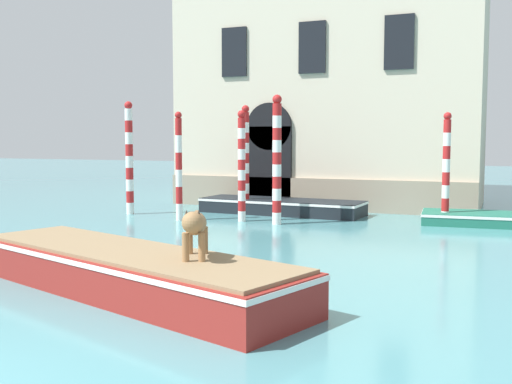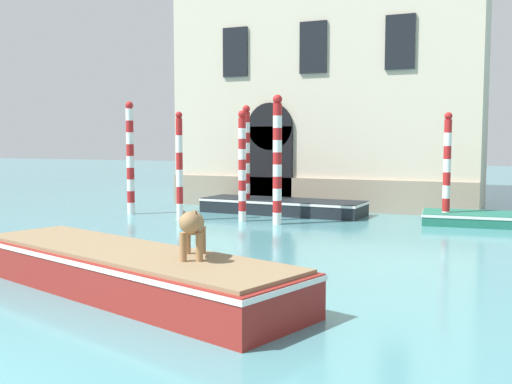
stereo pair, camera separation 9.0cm
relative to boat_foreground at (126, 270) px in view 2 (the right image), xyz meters
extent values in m
cube|color=gray|center=(-0.69, 12.74, 0.20)|extent=(11.69, 0.16, 1.18)
cube|color=black|center=(-2.35, 12.73, 1.16)|extent=(1.78, 0.14, 3.10)
cylinder|color=black|center=(-2.35, 12.73, 2.71)|extent=(1.78, 0.14, 1.78)
cube|color=black|center=(-3.80, 12.75, 5.56)|extent=(1.02, 0.10, 1.86)
cube|color=black|center=(-0.69, 12.75, 5.56)|extent=(1.02, 0.10, 1.86)
cube|color=black|center=(2.43, 12.75, 5.56)|extent=(1.02, 0.10, 1.86)
cube|color=maroon|center=(0.00, 0.00, -0.05)|extent=(7.19, 3.87, 0.68)
cube|color=white|center=(0.00, 0.00, 0.23)|extent=(7.23, 3.91, 0.08)
cube|color=#8C7251|center=(0.00, 0.00, 0.32)|extent=(6.94, 3.67, 0.06)
cylinder|color=#997047|center=(1.63, -0.40, 0.57)|extent=(0.11, 0.11, 0.45)
cylinder|color=#997047|center=(1.40, -0.50, 0.57)|extent=(0.11, 0.11, 0.45)
cylinder|color=#997047|center=(1.38, 0.18, 0.57)|extent=(0.11, 0.11, 0.45)
cylinder|color=#997047|center=(1.15, 0.08, 0.57)|extent=(0.11, 0.11, 0.45)
ellipsoid|color=#997047|center=(1.39, -0.16, 0.90)|extent=(0.66, 0.90, 0.36)
ellipsoid|color=#382D23|center=(1.34, -0.05, 0.99)|extent=(0.37, 0.43, 0.12)
sphere|color=#997047|center=(1.57, -0.58, 0.98)|extent=(0.33, 0.33, 0.33)
cone|color=#382D23|center=(1.66, -0.55, 1.10)|extent=(0.10, 0.10, 0.13)
cone|color=#382D23|center=(1.49, -0.62, 1.10)|extent=(0.10, 0.10, 0.13)
cylinder|color=#997047|center=(1.21, 0.26, 0.95)|extent=(0.19, 0.30, 0.24)
cube|color=black|center=(-1.31, 11.25, -0.14)|extent=(5.86, 2.02, 0.51)
cube|color=white|center=(-1.31, 11.25, 0.05)|extent=(5.89, 2.06, 0.08)
cube|color=#B2B7BC|center=(-1.31, 11.25, -0.17)|extent=(3.24, 1.45, 0.46)
cylinder|color=white|center=(-3.76, 8.33, -0.12)|extent=(0.21, 0.21, 0.55)
cylinder|color=#B21E1E|center=(-3.76, 8.33, 0.43)|extent=(0.21, 0.21, 0.55)
cylinder|color=white|center=(-3.76, 8.33, 0.98)|extent=(0.21, 0.21, 0.55)
cylinder|color=#B21E1E|center=(-3.76, 8.33, 1.53)|extent=(0.21, 0.21, 0.55)
cylinder|color=white|center=(-3.76, 8.33, 2.08)|extent=(0.21, 0.21, 0.55)
cylinder|color=#B21E1E|center=(-3.76, 8.33, 2.63)|extent=(0.21, 0.21, 0.55)
sphere|color=#B21E1E|center=(-3.76, 8.33, 3.00)|extent=(0.22, 0.22, 0.22)
cylinder|color=white|center=(-1.81, 8.93, -0.23)|extent=(0.24, 0.24, 0.33)
cylinder|color=#B21E1E|center=(-1.81, 8.93, 0.10)|extent=(0.24, 0.24, 0.33)
cylinder|color=white|center=(-1.81, 8.93, 0.43)|extent=(0.24, 0.24, 0.33)
cylinder|color=#B21E1E|center=(-1.81, 8.93, 0.76)|extent=(0.24, 0.24, 0.33)
cylinder|color=white|center=(-1.81, 8.93, 1.09)|extent=(0.24, 0.24, 0.33)
cylinder|color=#B21E1E|center=(-1.81, 8.93, 1.42)|extent=(0.24, 0.24, 0.33)
cylinder|color=white|center=(-1.81, 8.93, 1.75)|extent=(0.24, 0.24, 0.33)
cylinder|color=#B21E1E|center=(-1.81, 8.93, 2.08)|extent=(0.24, 0.24, 0.33)
cylinder|color=white|center=(-1.81, 8.93, 2.41)|extent=(0.24, 0.24, 0.33)
cylinder|color=#B21E1E|center=(-1.81, 8.93, 2.74)|extent=(0.24, 0.24, 0.33)
sphere|color=#B21E1E|center=(-1.81, 8.93, 3.01)|extent=(0.25, 0.25, 0.25)
cylinder|color=white|center=(-2.52, 10.86, -0.22)|extent=(0.25, 0.25, 0.36)
cylinder|color=#B21E1E|center=(-2.52, 10.86, 0.14)|extent=(0.25, 0.25, 0.36)
cylinder|color=white|center=(-2.52, 10.86, 0.50)|extent=(0.25, 0.25, 0.36)
cylinder|color=#B21E1E|center=(-2.52, 10.86, 0.85)|extent=(0.25, 0.25, 0.36)
cylinder|color=white|center=(-2.52, 10.86, 1.21)|extent=(0.25, 0.25, 0.36)
cylinder|color=#B21E1E|center=(-2.52, 10.86, 1.57)|extent=(0.25, 0.25, 0.36)
cylinder|color=white|center=(-2.52, 10.86, 1.92)|extent=(0.25, 0.25, 0.36)
cylinder|color=#B21E1E|center=(-2.52, 10.86, 2.28)|extent=(0.25, 0.25, 0.36)
cylinder|color=white|center=(-2.52, 10.86, 2.64)|extent=(0.25, 0.25, 0.36)
cylinder|color=#B21E1E|center=(-2.52, 10.86, 2.99)|extent=(0.25, 0.25, 0.36)
sphere|color=#B21E1E|center=(-2.52, 10.86, 3.28)|extent=(0.26, 0.26, 0.26)
cylinder|color=white|center=(4.26, 10.75, -0.19)|extent=(0.23, 0.23, 0.40)
cylinder|color=#B21E1E|center=(4.26, 10.75, 0.21)|extent=(0.23, 0.23, 0.40)
cylinder|color=white|center=(4.26, 10.75, 0.61)|extent=(0.23, 0.23, 0.40)
cylinder|color=#B21E1E|center=(4.26, 10.75, 1.02)|extent=(0.23, 0.23, 0.40)
cylinder|color=white|center=(4.26, 10.75, 1.42)|extent=(0.23, 0.23, 0.40)
cylinder|color=#B21E1E|center=(4.26, 10.75, 1.82)|extent=(0.23, 0.23, 0.40)
cylinder|color=white|center=(4.26, 10.75, 2.23)|extent=(0.23, 0.23, 0.40)
cylinder|color=#B21E1E|center=(4.26, 10.75, 2.63)|extent=(0.23, 0.23, 0.40)
sphere|color=#B21E1E|center=(4.26, 10.75, 2.93)|extent=(0.24, 0.24, 0.24)
cylinder|color=white|center=(-6.18, 9.11, -0.19)|extent=(0.26, 0.26, 0.41)
cylinder|color=#B21E1E|center=(-6.18, 9.11, 0.22)|extent=(0.26, 0.26, 0.41)
cylinder|color=white|center=(-6.18, 9.11, 0.63)|extent=(0.26, 0.26, 0.41)
cylinder|color=#B21E1E|center=(-6.18, 9.11, 1.04)|extent=(0.26, 0.26, 0.41)
cylinder|color=white|center=(-6.18, 9.11, 1.44)|extent=(0.26, 0.26, 0.41)
cylinder|color=#B21E1E|center=(-6.18, 9.11, 1.85)|extent=(0.26, 0.26, 0.41)
cylinder|color=white|center=(-6.18, 9.11, 2.26)|extent=(0.26, 0.26, 0.41)
cylinder|color=#B21E1E|center=(-6.18, 9.11, 2.67)|extent=(0.26, 0.26, 0.41)
cylinder|color=white|center=(-6.18, 9.11, 3.08)|extent=(0.26, 0.26, 0.41)
sphere|color=#B21E1E|center=(-6.18, 9.11, 3.40)|extent=(0.27, 0.27, 0.27)
cylinder|color=white|center=(-0.54, 8.71, -0.21)|extent=(0.27, 0.27, 0.37)
cylinder|color=#B21E1E|center=(-0.54, 8.71, 0.16)|extent=(0.27, 0.27, 0.37)
cylinder|color=white|center=(-0.54, 8.71, 0.53)|extent=(0.27, 0.27, 0.37)
cylinder|color=#B21E1E|center=(-0.54, 8.71, 0.90)|extent=(0.27, 0.27, 0.37)
cylinder|color=white|center=(-0.54, 8.71, 1.27)|extent=(0.27, 0.27, 0.37)
cylinder|color=#B21E1E|center=(-0.54, 8.71, 1.64)|extent=(0.27, 0.27, 0.37)
cylinder|color=white|center=(-0.54, 8.71, 2.01)|extent=(0.27, 0.27, 0.37)
cylinder|color=#B21E1E|center=(-0.54, 8.71, 2.39)|extent=(0.27, 0.27, 0.37)
cylinder|color=white|center=(-0.54, 8.71, 2.76)|extent=(0.27, 0.27, 0.37)
cylinder|color=#B21E1E|center=(-0.54, 8.71, 3.13)|extent=(0.27, 0.27, 0.37)
sphere|color=#B21E1E|center=(-0.54, 8.71, 3.44)|extent=(0.29, 0.29, 0.29)
camera|label=1|loc=(5.87, -8.47, 2.22)|focal=42.00mm
camera|label=2|loc=(5.95, -8.44, 2.22)|focal=42.00mm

